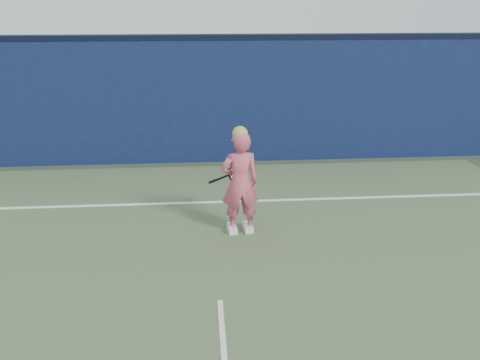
{
  "coord_description": "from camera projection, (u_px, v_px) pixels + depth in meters",
  "views": [
    {
      "loc": [
        -0.17,
        -3.99,
        3.24
      ],
      "look_at": [
        0.38,
        2.85,
        0.81
      ],
      "focal_mm": 38.0,
      "sensor_mm": 36.0,
      "label": 1
    }
  ],
  "objects": [
    {
      "name": "racket",
      "position": [
        235.0,
        173.0,
        7.73
      ],
      "size": [
        0.61,
        0.21,
        0.33
      ],
      "rotation": [
        0.0,
        0.0,
        0.17
      ],
      "color": "black",
      "rests_on": "ground"
    },
    {
      "name": "backstop_wall",
      "position": [
        208.0,
        102.0,
        10.54
      ],
      "size": [
        24.0,
        0.4,
        2.5
      ],
      "primitive_type": "cube",
      "color": "#0E143E",
      "rests_on": "ground"
    },
    {
      "name": "player",
      "position": [
        240.0,
        182.0,
        7.3
      ],
      "size": [
        0.59,
        0.42,
        1.6
      ],
      "rotation": [
        0.0,
        0.0,
        3.24
      ],
      "color": "#CB4F65",
      "rests_on": "ground"
    },
    {
      "name": "wall_cap",
      "position": [
        207.0,
        37.0,
        10.1
      ],
      "size": [
        24.0,
        0.42,
        0.1
      ],
      "primitive_type": "cube",
      "color": "black",
      "rests_on": "backstop_wall"
    },
    {
      "name": "ground",
      "position": [
        224.0,
        360.0,
        4.85
      ],
      "size": [
        80.0,
        80.0,
        0.0
      ],
      "primitive_type": "plane",
      "color": "#2F4128",
      "rests_on": "ground"
    }
  ]
}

